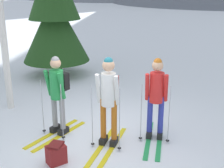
% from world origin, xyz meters
% --- Properties ---
extents(ground_plane, '(400.00, 400.00, 0.00)m').
position_xyz_m(ground_plane, '(0.00, 0.00, 0.00)').
color(ground_plane, white).
extents(skier_in_green, '(0.78, 1.59, 1.67)m').
position_xyz_m(skier_in_green, '(-0.91, 0.17, 0.94)').
color(skier_in_green, yellow).
rests_on(skier_in_green, ground).
extents(skier_in_white, '(0.61, 1.70, 1.77)m').
position_xyz_m(skier_in_white, '(0.23, -0.03, 1.00)').
color(skier_in_white, yellow).
rests_on(skier_in_white, ground).
extents(skier_in_red, '(0.61, 1.62, 1.69)m').
position_xyz_m(skier_in_red, '(1.07, 0.48, 0.95)').
color(skier_in_red, green).
rests_on(skier_in_red, ground).
extents(pine_tree_near, '(2.24, 2.24, 5.41)m').
position_xyz_m(pine_tree_near, '(-2.81, 4.24, 2.48)').
color(pine_tree_near, '#51381E').
rests_on(pine_tree_near, ground).
extents(birch_tree_tall, '(0.57, 1.07, 4.57)m').
position_xyz_m(birch_tree_tall, '(-2.70, 1.15, 2.33)').
color(birch_tree_tall, silver).
rests_on(birch_tree_tall, ground).
extents(backpack_on_snow_beside, '(0.39, 0.40, 0.38)m').
position_xyz_m(backpack_on_snow_beside, '(-0.48, -0.92, 0.19)').
color(backpack_on_snow_beside, maroon).
rests_on(backpack_on_snow_beside, ground).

